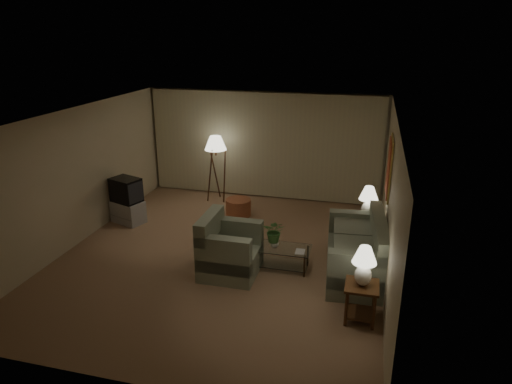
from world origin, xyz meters
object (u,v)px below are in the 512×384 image
side_table_near (361,296)px  side_table_far (366,227)px  table_lamp_near (364,263)px  floor_lamp (216,167)px  sofa (355,253)px  coffee_table (282,255)px  crt_tv (126,190)px  vase (274,243)px  table_lamp_far (368,200)px  ottoman (238,207)px  tv_cabinet (128,212)px  armchair (230,251)px

side_table_near → side_table_far: same height
table_lamp_near → floor_lamp: size_ratio=0.37×
sofa → coffee_table: sofa is taller
sofa → crt_tv: (-5.05, 1.12, 0.34)m
crt_tv → vase: size_ratio=4.54×
vase → crt_tv: bearing=161.3°
table_lamp_far → ottoman: 3.14m
side_table_near → sofa: bearing=96.3°
vase → side_table_far: bearing=40.6°
side_table_far → floor_lamp: 4.12m
sofa → coffee_table: 1.29m
sofa → floor_lamp: bearing=-134.3°
coffee_table → vase: (-0.15, 0.00, 0.22)m
tv_cabinet → crt_tv: 0.52m
crt_tv → vase: (3.62, -1.22, -0.27)m
sofa → tv_cabinet: bearing=-107.3°
crt_tv → floor_lamp: (1.48, 1.82, 0.10)m
vase → sofa: bearing=4.0°
crt_tv → coffee_table: bearing=1.4°
table_lamp_far → crt_tv: table_lamp_far is taller
side_table_far → floor_lamp: (-3.72, 1.70, 0.47)m
vase → table_lamp_near: bearing=-38.4°
floor_lamp → sofa: bearing=-39.5°
coffee_table → crt_tv: (-3.77, 1.22, 0.49)m
vase → armchair: bearing=-152.0°
tv_cabinet → side_table_far: bearing=20.8°
floor_lamp → side_table_far: bearing=-24.5°
sofa → side_table_near: bearing=1.5°
table_lamp_far → coffee_table: table_lamp_far is taller
table_lamp_near → armchair: bearing=159.1°
tv_cabinet → sofa: bearing=6.9°
tv_cabinet → armchair: bearing=-9.4°
table_lamp_far → sofa: bearing=-96.8°
armchair → side_table_near: (2.29, -0.87, -0.02)m
table_lamp_far → floor_lamp: floor_lamp is taller
side_table_near → tv_cabinet: (-5.20, 2.47, -0.15)m
table_lamp_near → vase: (-1.58, 1.25, -0.47)m
side_table_far → table_lamp_far: table_lamp_far is taller
side_table_far → tv_cabinet: side_table_far is taller
coffee_table → crt_tv: size_ratio=1.36×
ottoman → tv_cabinet: bearing=-156.3°
table_lamp_near → floor_lamp: bearing=130.9°
ottoman → armchair: bearing=-76.5°
side_table_far → ottoman: side_table_far is taller
coffee_table → floor_lamp: (-2.30, 3.05, 0.59)m
side_table_far → tv_cabinet: size_ratio=0.73×
side_table_near → floor_lamp: bearing=130.9°
armchair → ottoman: 2.69m
side_table_far → tv_cabinet: (-5.20, -0.13, -0.15)m
coffee_table → vase: 0.27m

